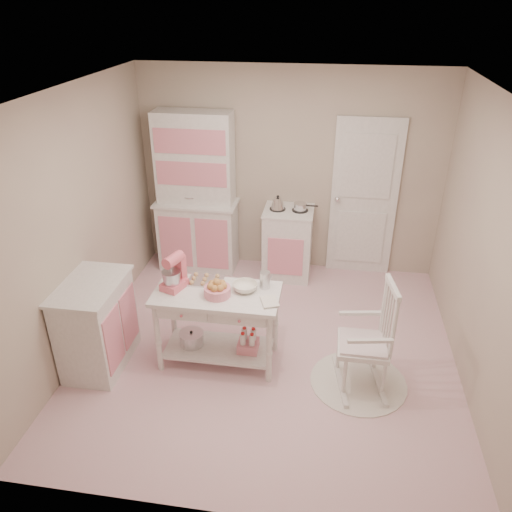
{
  "coord_description": "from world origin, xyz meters",
  "views": [
    {
      "loc": [
        0.51,
        -4.14,
        3.33
      ],
      "look_at": [
        -0.17,
        0.27,
        0.95
      ],
      "focal_mm": 35.0,
      "sensor_mm": 36.0,
      "label": 1
    }
  ],
  "objects": [
    {
      "name": "cookie_tray",
      "position": [
        -0.62,
        -0.05,
        0.81
      ],
      "size": [
        0.34,
        0.24,
        0.02
      ],
      "primitive_type": "cube",
      "color": "silver",
      "rests_on": "work_table"
    },
    {
      "name": "metal_pitcher",
      "position": [
        -0.03,
        -0.07,
        0.89
      ],
      "size": [
        0.1,
        0.1,
        0.17
      ],
      "primitive_type": "cylinder",
      "color": "silver",
      "rests_on": "work_table"
    },
    {
      "name": "stand_mixer",
      "position": [
        -0.89,
        -0.21,
        0.97
      ],
      "size": [
        0.28,
        0.33,
        0.34
      ],
      "primitive_type": "cube",
      "rotation": [
        0.0,
        0.0,
        -0.35
      ],
      "color": "#E05E6F",
      "rests_on": "work_table"
    },
    {
      "name": "rocking_chair",
      "position": [
        0.92,
        -0.37,
        0.55
      ],
      "size": [
        0.6,
        0.79,
        1.1
      ],
      "primitive_type": "cube",
      "rotation": [
        0.0,
        0.0,
        0.17
      ],
      "color": "white",
      "rests_on": "ground"
    },
    {
      "name": "hutch",
      "position": [
        -1.17,
        1.66,
        1.04
      ],
      "size": [
        1.06,
        0.5,
        2.08
      ],
      "primitive_type": "cube",
      "color": "white",
      "rests_on": "ground"
    },
    {
      "name": "room_shell",
      "position": [
        0.0,
        0.0,
        1.65
      ],
      "size": [
        3.84,
        3.84,
        2.62
      ],
      "color": "pink",
      "rests_on": "ground"
    },
    {
      "name": "door",
      "position": [
        0.95,
        1.87,
        1.02
      ],
      "size": [
        0.82,
        0.05,
        2.04
      ],
      "primitive_type": "cube",
      "color": "white",
      "rests_on": "ground"
    },
    {
      "name": "bread_basket",
      "position": [
        -0.45,
        -0.28,
        0.85
      ],
      "size": [
        0.25,
        0.25,
        0.09
      ],
      "primitive_type": "cylinder",
      "color": "pink",
      "rests_on": "work_table"
    },
    {
      "name": "recipe_book",
      "position": [
        -0.02,
        -0.35,
        0.81
      ],
      "size": [
        0.21,
        0.24,
        0.02
      ],
      "primitive_type": "imported",
      "rotation": [
        0.0,
        0.0,
        0.36
      ],
      "color": "white",
      "rests_on": "work_table"
    },
    {
      "name": "base_cabinet",
      "position": [
        -1.63,
        -0.46,
        0.46
      ],
      "size": [
        0.54,
        0.84,
        0.92
      ],
      "primitive_type": "cube",
      "color": "white",
      "rests_on": "ground"
    },
    {
      "name": "mixing_bowl",
      "position": [
        -0.21,
        -0.15,
        0.84
      ],
      "size": [
        0.24,
        0.24,
        0.08
      ],
      "primitive_type": "imported",
      "color": "white",
      "rests_on": "work_table"
    },
    {
      "name": "work_table",
      "position": [
        -0.47,
        -0.23,
        0.4
      ],
      "size": [
        1.2,
        0.6,
        0.8
      ],
      "primitive_type": "cube",
      "color": "white",
      "rests_on": "ground"
    },
    {
      "name": "lace_rug",
      "position": [
        0.92,
        -0.37,
        0.01
      ],
      "size": [
        0.92,
        0.92,
        0.01
      ],
      "primitive_type": "cylinder",
      "color": "white",
      "rests_on": "ground"
    },
    {
      "name": "stove",
      "position": [
        0.03,
        1.61,
        0.46
      ],
      "size": [
        0.62,
        0.57,
        0.92
      ],
      "primitive_type": "cube",
      "color": "white",
      "rests_on": "ground"
    }
  ]
}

